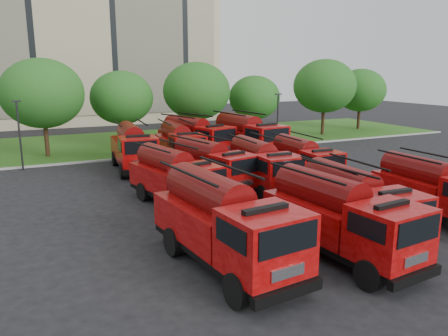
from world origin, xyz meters
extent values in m
plane|color=black|center=(0.00, 0.00, 0.00)|extent=(140.00, 140.00, 0.00)
cube|color=#295115|center=(0.00, 26.00, 0.06)|extent=(70.00, 16.00, 0.12)
cube|color=gray|center=(0.00, 17.90, 0.07)|extent=(70.00, 0.30, 0.14)
cube|color=#C7B694|center=(2.00, 48.00, 12.50)|extent=(30.00, 14.00, 25.00)
cube|color=black|center=(2.00, 40.90, 12.50)|extent=(28.00, 0.15, 22.00)
cylinder|color=#382314|center=(-8.00, 21.50, 1.40)|extent=(0.36, 0.36, 2.80)
ellipsoid|color=#234D16|center=(-8.00, 21.50, 5.36)|extent=(6.72, 6.72, 5.71)
cylinder|color=#382314|center=(-1.00, 24.00, 1.22)|extent=(0.36, 0.36, 2.45)
ellipsoid|color=#234D16|center=(-1.00, 24.00, 4.69)|extent=(5.88, 5.88, 5.00)
cylinder|color=#382314|center=(6.00, 22.50, 1.36)|extent=(0.36, 0.36, 2.73)
ellipsoid|color=#234D16|center=(6.00, 22.50, 5.23)|extent=(6.55, 6.55, 5.57)
cylinder|color=#382314|center=(13.00, 23.50, 1.14)|extent=(0.36, 0.36, 2.27)
ellipsoid|color=#234D16|center=(13.00, 23.50, 4.36)|extent=(5.46, 5.46, 4.64)
cylinder|color=#382314|center=(21.00, 22.00, 1.43)|extent=(0.36, 0.36, 2.87)
ellipsoid|color=#234D16|center=(21.00, 22.00, 5.49)|extent=(6.89, 6.89, 5.85)
cylinder|color=#382314|center=(28.00, 24.00, 1.26)|extent=(0.36, 0.36, 2.52)
ellipsoid|color=#234D16|center=(28.00, 24.00, 4.82)|extent=(6.05, 6.05, 5.14)
cylinder|color=black|center=(-10.00, 17.20, 2.50)|extent=(0.14, 0.14, 5.00)
cube|color=black|center=(-10.00, 17.20, 5.05)|extent=(0.60, 0.25, 0.12)
cylinder|color=black|center=(12.00, 17.20, 2.50)|extent=(0.14, 0.14, 5.00)
cube|color=black|center=(12.00, 17.20, 5.05)|extent=(0.60, 0.25, 0.12)
cube|color=black|center=(-3.43, -3.80, 0.68)|extent=(3.21, 7.57, 0.31)
cube|color=black|center=(-3.02, -7.50, 0.63)|extent=(2.64, 0.55, 0.37)
cube|color=#A00F0F|center=(-3.15, -6.30, 1.86)|extent=(2.81, 2.58, 2.05)
cube|color=black|center=(-3.02, -7.47, 2.33)|extent=(2.20, 0.29, 0.89)
cube|color=#A00F0F|center=(-3.55, -2.65, 1.52)|extent=(3.09, 5.08, 1.36)
cylinder|color=#510505|center=(-3.55, -2.65, 2.64)|extent=(2.05, 4.55, 1.57)
cylinder|color=black|center=(-4.33, -6.64, 0.58)|extent=(0.49, 1.19, 1.15)
cylinder|color=black|center=(-1.93, -6.38, 0.58)|extent=(0.49, 1.19, 1.15)
cylinder|color=black|center=(-4.83, -2.05, 0.58)|extent=(0.49, 1.19, 1.15)
cylinder|color=black|center=(-2.43, -1.79, 0.58)|extent=(0.49, 1.19, 1.15)
cube|color=black|center=(1.03, -4.88, 0.64)|extent=(2.96, 7.08, 0.30)
cube|color=black|center=(1.39, -8.35, 0.59)|extent=(2.47, 0.50, 0.34)
cube|color=#A00F0F|center=(1.27, -7.23, 1.75)|extent=(2.62, 2.40, 1.92)
cube|color=black|center=(1.39, -8.33, 2.19)|extent=(2.06, 0.26, 0.84)
cube|color=#A00F0F|center=(0.92, -3.80, 1.43)|extent=(2.86, 4.75, 1.28)
cylinder|color=#510505|center=(0.92, -3.80, 2.47)|extent=(1.89, 4.26, 1.48)
cylinder|color=black|center=(0.17, -7.54, 0.54)|extent=(0.45, 1.11, 1.08)
cylinder|color=black|center=(2.42, -7.31, 0.54)|extent=(0.45, 1.11, 1.08)
cylinder|color=black|center=(-0.28, -3.23, 0.54)|extent=(0.45, 1.11, 1.08)
cylinder|color=black|center=(1.98, -3.00, 0.54)|extent=(0.45, 1.11, 1.08)
cube|color=black|center=(3.05, -3.52, 0.61)|extent=(2.43, 6.66, 0.28)
cube|color=black|center=(2.92, -6.85, 0.56)|extent=(2.36, 0.33, 0.33)
cube|color=#A00F0F|center=(2.96, -5.78, 1.67)|extent=(2.38, 2.16, 1.83)
cube|color=black|center=(2.92, -6.83, 2.09)|extent=(1.97, 0.13, 0.80)
cube|color=#A00F0F|center=(3.10, -2.49, 1.36)|extent=(2.48, 4.41, 1.22)
cylinder|color=#510505|center=(3.10, -2.49, 2.36)|extent=(1.57, 4.00, 1.41)
cylinder|color=black|center=(1.87, -5.92, 0.52)|extent=(0.37, 1.05, 1.03)
cylinder|color=black|center=(4.03, -6.01, 0.52)|extent=(0.37, 1.05, 1.03)
cylinder|color=black|center=(2.04, -1.79, 0.52)|extent=(0.37, 1.05, 1.03)
cylinder|color=black|center=(4.20, -1.88, 0.52)|extent=(0.37, 1.05, 1.03)
cube|color=black|center=(8.29, -3.16, 0.59)|extent=(2.11, 6.33, 0.27)
cube|color=#A00F0F|center=(8.29, -2.17, 1.31)|extent=(2.23, 4.16, 1.17)
cylinder|color=#510505|center=(8.29, -2.17, 2.27)|extent=(1.37, 3.80, 1.35)
cylinder|color=black|center=(7.26, -1.53, 0.50)|extent=(0.32, 0.99, 0.99)
cylinder|color=black|center=(9.33, -1.55, 0.50)|extent=(0.32, 0.99, 0.99)
cube|color=black|center=(-2.55, 4.36, 0.61)|extent=(3.53, 6.91, 0.28)
cube|color=black|center=(-1.84, 1.09, 0.57)|extent=(2.35, 0.74, 0.33)
cube|color=#A00F0F|center=(-2.07, 2.15, 1.67)|extent=(2.70, 2.52, 1.84)
cube|color=black|center=(-1.84, 1.12, 2.10)|extent=(1.94, 0.47, 0.80)
cube|color=#A00F0F|center=(-2.78, 5.37, 1.37)|extent=(3.18, 4.73, 1.23)
cylinder|color=#510505|center=(-2.78, 5.37, 2.37)|extent=(2.23, 4.17, 1.41)
cylinder|color=black|center=(-3.09, 1.73, 0.52)|extent=(0.54, 1.08, 1.04)
cylinder|color=black|center=(-0.97, 2.20, 0.52)|extent=(0.54, 1.08, 1.04)
cylinder|color=black|center=(-3.98, 5.78, 0.52)|extent=(0.54, 1.08, 1.04)
cylinder|color=black|center=(-1.86, 6.25, 0.52)|extent=(0.54, 1.08, 1.04)
cube|color=black|center=(0.37, 6.20, 0.61)|extent=(3.53, 6.87, 0.28)
cube|color=black|center=(1.09, 2.95, 0.56)|extent=(2.34, 0.74, 0.33)
cube|color=#A00F0F|center=(0.86, 4.00, 1.66)|extent=(2.69, 2.51, 1.83)
cube|color=black|center=(1.09, 2.98, 2.08)|extent=(1.93, 0.48, 0.80)
cube|color=#A00F0F|center=(0.14, 7.20, 1.36)|extent=(3.18, 4.71, 1.22)
cylinder|color=#510505|center=(0.14, 7.20, 2.35)|extent=(2.23, 4.15, 1.41)
cylinder|color=black|center=(-0.15, 3.59, 0.52)|extent=(0.54, 1.08, 1.03)
cylinder|color=black|center=(1.95, 4.06, 0.52)|extent=(0.54, 1.08, 1.03)
cylinder|color=black|center=(-1.05, 7.61, 0.52)|extent=(0.54, 1.08, 1.03)
cylinder|color=black|center=(1.05, 8.08, 0.52)|extent=(0.54, 1.08, 1.03)
cube|color=black|center=(3.14, 4.93, 0.61)|extent=(2.41, 6.64, 0.28)
cube|color=black|center=(3.01, 1.60, 0.56)|extent=(2.35, 0.32, 0.33)
cube|color=#A00F0F|center=(3.05, 2.68, 1.66)|extent=(2.38, 2.15, 1.83)
cube|color=black|center=(3.01, 1.63, 2.09)|extent=(1.97, 0.12, 0.80)
cube|color=#A00F0F|center=(3.18, 5.96, 1.36)|extent=(2.46, 4.40, 1.22)
cylinder|color=#510505|center=(3.18, 5.96, 2.36)|extent=(1.56, 3.99, 1.41)
cylinder|color=black|center=(1.97, 2.53, 0.52)|extent=(0.37, 1.04, 1.03)
cylinder|color=black|center=(4.12, 2.45, 0.52)|extent=(0.37, 1.04, 1.03)
cylinder|color=black|center=(2.12, 6.66, 0.52)|extent=(0.37, 1.04, 1.03)
cylinder|color=black|center=(4.28, 6.57, 0.52)|extent=(0.37, 1.04, 1.03)
cube|color=black|center=(6.60, 5.42, 0.57)|extent=(2.32, 6.27, 0.27)
cube|color=black|center=(6.45, 2.29, 0.53)|extent=(2.22, 0.32, 0.31)
cube|color=#A00F0F|center=(6.50, 3.30, 1.57)|extent=(2.25, 2.04, 1.72)
cube|color=black|center=(6.45, 2.31, 1.97)|extent=(1.86, 0.13, 0.75)
cube|color=#A00F0F|center=(6.64, 6.39, 1.28)|extent=(2.35, 4.16, 1.15)
cylinder|color=#510505|center=(6.64, 6.39, 2.22)|extent=(1.50, 3.77, 1.33)
cylinder|color=black|center=(5.48, 3.17, 0.49)|extent=(0.35, 0.99, 0.97)
cylinder|color=black|center=(7.51, 3.08, 0.49)|extent=(0.35, 0.99, 0.97)
cylinder|color=black|center=(5.66, 7.06, 0.49)|extent=(0.35, 0.99, 0.97)
cylinder|color=black|center=(7.69, 6.96, 0.49)|extent=(0.35, 0.99, 0.97)
cube|color=black|center=(-2.52, 13.89, 0.66)|extent=(2.91, 7.25, 0.30)
cube|color=black|center=(-2.81, 10.31, 0.61)|extent=(2.54, 0.46, 0.35)
cube|color=#A00F0F|center=(-2.72, 11.47, 1.79)|extent=(2.65, 2.42, 1.97)
cube|color=black|center=(-2.81, 10.35, 2.25)|extent=(2.12, 0.23, 0.86)
cube|color=#A00F0F|center=(-2.42, 15.00, 1.47)|extent=(2.86, 4.84, 1.31)
cylinder|color=#510505|center=(-2.42, 15.00, 2.54)|extent=(1.86, 4.36, 1.52)
cylinder|color=black|center=(-3.89, 11.37, 0.56)|extent=(0.45, 1.14, 1.11)
cylinder|color=black|center=(-1.58, 11.18, 0.56)|extent=(0.45, 1.14, 1.11)
cylinder|color=black|center=(-3.52, 15.80, 0.56)|extent=(0.45, 1.14, 1.11)
cylinder|color=black|center=(-1.21, 15.61, 0.56)|extent=(0.45, 1.14, 1.11)
cube|color=black|center=(1.16, 14.13, 0.63)|extent=(2.71, 6.96, 0.29)
cube|color=black|center=(0.92, 10.67, 0.58)|extent=(2.45, 0.41, 0.34)
cube|color=#A00F0F|center=(0.99, 11.79, 1.73)|extent=(2.53, 2.31, 1.90)
cube|color=black|center=(0.92, 10.70, 2.17)|extent=(2.05, 0.19, 0.83)
cube|color=#A00F0F|center=(1.23, 15.20, 1.41)|extent=(2.70, 4.64, 1.27)
cylinder|color=#510505|center=(1.23, 15.20, 2.45)|extent=(1.74, 4.19, 1.46)
cylinder|color=black|center=(-0.14, 11.68, 0.54)|extent=(0.42, 1.09, 1.07)
cylinder|color=black|center=(2.10, 11.52, 0.54)|extent=(0.42, 1.09, 1.07)
cylinder|color=black|center=(0.16, 15.96, 0.54)|extent=(0.42, 1.09, 1.07)
cylinder|color=black|center=(2.40, 15.80, 0.54)|extent=(0.42, 1.09, 1.07)
cube|color=black|center=(3.20, 15.96, 0.68)|extent=(4.49, 7.74, 0.32)
cube|color=black|center=(4.31, 12.40, 0.63)|extent=(2.59, 1.03, 0.37)
cube|color=#A00F0F|center=(3.95, 13.56, 1.86)|extent=(3.14, 2.97, 2.05)
cube|color=black|center=(4.30, 12.43, 2.34)|extent=(2.12, 0.70, 0.89)
cube|color=#A00F0F|center=(2.86, 17.07, 1.52)|extent=(3.89, 5.38, 1.37)
cylinder|color=#510505|center=(2.86, 17.07, 2.64)|extent=(2.81, 4.68, 1.58)
cylinder|color=black|center=(2.86, 13.00, 0.58)|extent=(0.69, 1.21, 1.16)
cylinder|color=black|center=(5.17, 13.71, 0.58)|extent=(0.69, 1.21, 1.16)
cylinder|color=black|center=(1.49, 17.41, 0.58)|extent=(0.69, 1.21, 1.16)
cylinder|color=black|center=(3.80, 18.13, 0.58)|extent=(0.69, 1.21, 1.16)
cube|color=black|center=(6.99, 13.94, 0.72)|extent=(3.46, 8.04, 0.33)
cube|color=black|center=(7.45, 10.02, 0.67)|extent=(2.80, 0.60, 0.39)
cube|color=#A00F0F|center=(7.30, 11.29, 1.98)|extent=(3.00, 2.75, 2.17)
cube|color=black|center=(7.45, 10.05, 2.48)|extent=(2.33, 0.33, 0.95)
cube|color=#A00F0F|center=(6.84, 15.16, 1.61)|extent=(3.31, 5.41, 1.45)
cylinder|color=#510505|center=(6.84, 15.16, 2.80)|extent=(2.21, 4.84, 1.67)
cylinder|color=black|center=(6.06, 10.92, 0.61)|extent=(0.53, 1.26, 1.22)
cylinder|color=black|center=(8.60, 11.22, 0.61)|extent=(0.53, 1.26, 1.22)
cylinder|color=black|center=(5.48, 15.78, 0.61)|extent=(0.53, 1.26, 1.22)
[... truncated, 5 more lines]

